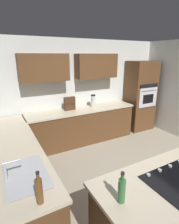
# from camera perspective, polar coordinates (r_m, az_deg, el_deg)

# --- Properties ---
(ground_plane) EXTENTS (14.00, 14.00, 0.00)m
(ground_plane) POSITION_cam_1_polar(r_m,az_deg,el_deg) (3.68, 11.94, -19.45)
(ground_plane) COLOR #9E937F
(wall_back) EXTENTS (6.00, 0.44, 2.60)m
(wall_back) POSITION_cam_1_polar(r_m,az_deg,el_deg) (4.71, -3.88, 8.38)
(wall_back) COLOR silver
(wall_back) RESTS_ON ground
(lower_cabinets_back) EXTENTS (2.80, 0.60, 0.86)m
(lower_cabinets_back) POSITION_cam_1_polar(r_m,az_deg,el_deg) (4.68, -2.34, -4.57)
(lower_cabinets_back) COLOR brown
(lower_cabinets_back) RESTS_ON ground
(countertop_back) EXTENTS (2.84, 0.64, 0.04)m
(countertop_back) POSITION_cam_1_polar(r_m,az_deg,el_deg) (4.53, -2.41, 0.71)
(countertop_back) COLOR beige
(countertop_back) RESTS_ON lower_cabinets_back
(lower_cabinets_side) EXTENTS (0.60, 2.90, 0.86)m
(lower_cabinets_side) POSITION_cam_1_polar(r_m,az_deg,el_deg) (3.25, -21.52, -16.68)
(lower_cabinets_side) COLOR brown
(lower_cabinets_side) RESTS_ON ground
(countertop_side) EXTENTS (0.64, 2.94, 0.04)m
(countertop_side) POSITION_cam_1_polar(r_m,az_deg,el_deg) (3.03, -22.47, -9.59)
(countertop_side) COLOR beige
(countertop_side) RESTS_ON lower_cabinets_side
(island_base) EXTENTS (1.82, 0.92, 0.86)m
(island_base) POSITION_cam_1_polar(r_m,az_deg,el_deg) (2.60, 25.92, -27.45)
(island_base) COLOR brown
(island_base) RESTS_ON ground
(wall_oven) EXTENTS (0.80, 0.66, 2.05)m
(wall_oven) POSITION_cam_1_polar(r_m,az_deg,el_deg) (5.60, 15.86, 4.88)
(wall_oven) COLOR brown
(wall_oven) RESTS_ON ground
(sink_unit) EXTENTS (0.46, 0.70, 0.23)m
(sink_unit) POSITION_cam_1_polar(r_m,az_deg,el_deg) (2.25, -19.95, -18.26)
(sink_unit) COLOR #515456
(sink_unit) RESTS_ON countertop_side
(blender) EXTENTS (0.15, 0.15, 0.32)m
(blender) POSITION_cam_1_polar(r_m,az_deg,el_deg) (4.68, 1.17, 3.31)
(blender) COLOR beige
(blender) RESTS_ON countertop_back
(spice_rack) EXTENTS (0.27, 0.11, 0.33)m
(spice_rack) POSITION_cam_1_polar(r_m,az_deg,el_deg) (4.43, -6.39, 2.70)
(spice_rack) COLOR #472B19
(spice_rack) RESTS_ON countertop_back
(dish_soap_bottle) EXTENTS (0.07, 0.07, 0.33)m
(dish_soap_bottle) POSITION_cam_1_polar(r_m,az_deg,el_deg) (1.81, -15.78, -22.95)
(dish_soap_bottle) COLOR brown
(dish_soap_bottle) RESTS_ON countertop_side
(oil_bottle) EXTENTS (0.07, 0.07, 0.32)m
(oil_bottle) POSITION_cam_1_polar(r_m,az_deg,el_deg) (1.79, 10.23, -23.32)
(oil_bottle) COLOR #336B38
(oil_bottle) RESTS_ON island_top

